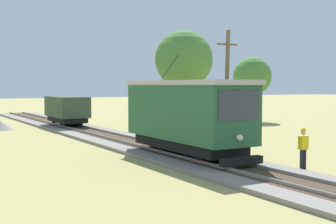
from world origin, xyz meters
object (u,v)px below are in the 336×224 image
object	(u,v)px
tree_left_far	(252,76)
track_worker	(303,146)
freight_car	(67,109)
tree_left_near	(184,59)
utility_pole_mid	(227,88)
red_tram	(187,114)

from	to	relation	value
tree_left_far	track_worker	bearing A→B (deg)	-125.70
freight_car	track_worker	world-z (taller)	freight_car
tree_left_near	tree_left_far	size ratio (longest dim) A/B	1.30
track_worker	tree_left_far	bearing A→B (deg)	149.32
tree_left_near	tree_left_far	distance (m)	9.47
utility_pole_mid	tree_left_near	bearing A→B (deg)	68.51
freight_car	tree_left_near	distance (m)	10.82
freight_car	tree_left_far	bearing A→B (deg)	-6.68
freight_car	track_worker	size ratio (longest dim) A/B	2.91
track_worker	tree_left_near	size ratio (longest dim) A/B	0.21
red_tram	track_worker	size ratio (longest dim) A/B	4.79
freight_car	tree_left_far	world-z (taller)	tree_left_far
freight_car	utility_pole_mid	world-z (taller)	utility_pole_mid
red_tram	tree_left_far	size ratio (longest dim) A/B	1.33
track_worker	tree_left_near	distance (m)	21.27
freight_car	tree_left_near	size ratio (longest dim) A/B	0.63
track_worker	freight_car	bearing A→B (deg)	-168.21
utility_pole_mid	tree_left_far	world-z (taller)	utility_pole_mid
freight_car	utility_pole_mid	size ratio (longest dim) A/B	0.77
utility_pole_mid	tree_left_near	xyz separation A→B (m)	(4.96, 12.60, 2.35)
utility_pole_mid	track_worker	world-z (taller)	utility_pole_mid
red_tram	tree_left_far	xyz separation A→B (m)	(18.31, 16.74, 2.28)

